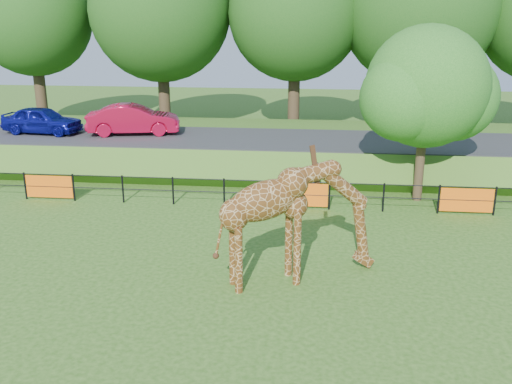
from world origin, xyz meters
TOP-DOWN VIEW (x-y plane):
  - ground at (0.00, 0.00)m, footprint 90.00×90.00m
  - giraffe at (3.04, 1.96)m, footprint 4.62×2.74m
  - perimeter_fence at (0.00, 8.00)m, footprint 28.07×0.10m
  - embankment at (0.00, 15.50)m, footprint 40.00×9.00m
  - road at (0.00, 14.00)m, footprint 40.00×5.00m
  - car_blue at (-10.05, 14.01)m, footprint 4.06×2.00m
  - car_red at (-5.50, 14.32)m, footprint 4.65×2.40m
  - visitor at (3.42, 9.21)m, footprint 0.65×0.53m
  - tree_east at (7.60, 9.63)m, footprint 5.40×4.71m
  - bg_tree_line at (1.89, 22.00)m, footprint 37.30×8.80m

SIDE VIEW (x-z plane):
  - ground at x=0.00m, z-range 0.00..0.00m
  - perimeter_fence at x=0.00m, z-range 0.00..1.10m
  - embankment at x=0.00m, z-range 0.00..1.30m
  - visitor at x=3.42m, z-range 0.00..1.55m
  - road at x=0.00m, z-range 1.30..1.42m
  - giraffe at x=3.04m, z-range 0.00..3.35m
  - car_blue at x=-10.05m, z-range 1.42..2.75m
  - car_red at x=-5.50m, z-range 1.42..2.88m
  - tree_east at x=7.60m, z-range 0.90..7.66m
  - bg_tree_line at x=1.89m, z-range 1.28..13.10m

